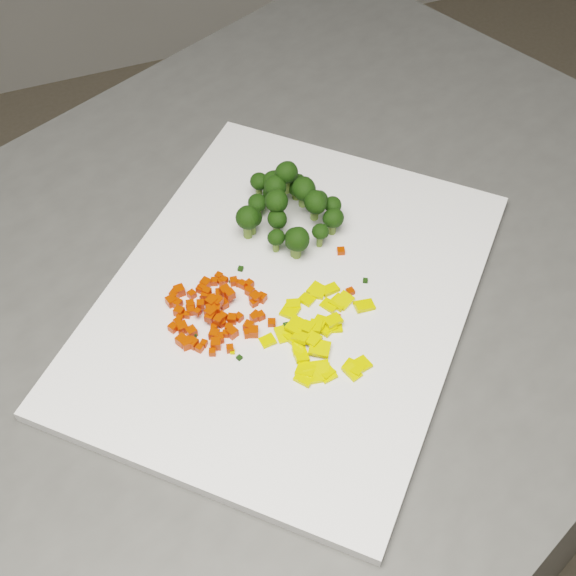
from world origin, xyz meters
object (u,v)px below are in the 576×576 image
object	(u,v)px
pepper_pile	(322,330)
broccoli_pile	(296,198)
cutting_board	(288,298)
carrot_pile	(217,305)
counter_block	(267,473)

from	to	relation	value
pepper_pile	broccoli_pile	size ratio (longest dim) A/B	0.97
cutting_board	pepper_pile	xyz separation A→B (m)	(0.01, -0.06, 0.01)
cutting_board	carrot_pile	bearing A→B (deg)	178.97
counter_block	pepper_pile	world-z (taller)	pepper_pile
cutting_board	pepper_pile	bearing A→B (deg)	-78.29
pepper_pile	cutting_board	bearing A→B (deg)	101.71
counter_block	broccoli_pile	xyz separation A→B (m)	(0.07, 0.07, 0.49)
carrot_pile	pepper_pile	bearing A→B (deg)	-35.17
pepper_pile	broccoli_pile	xyz separation A→B (m)	(0.04, 0.16, 0.02)
counter_block	carrot_pile	distance (m)	0.48
carrot_pile	broccoli_pile	size ratio (longest dim) A/B	0.83
carrot_pile	cutting_board	bearing A→B (deg)	-1.03
cutting_board	broccoli_pile	distance (m)	0.12
counter_block	carrot_pile	xyz separation A→B (m)	(-0.06, -0.04, 0.48)
counter_block	broccoli_pile	size ratio (longest dim) A/B	9.01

